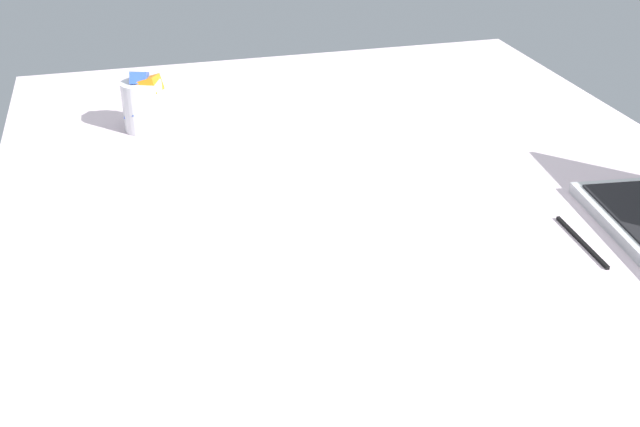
{
  "coord_description": "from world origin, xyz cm",
  "views": [
    {
      "loc": [
        123.08,
        -42.95,
        84.99
      ],
      "look_at": [
        14.83,
        -14.27,
        24.0
      ],
      "focal_mm": 43.75,
      "sensor_mm": 36.0,
      "label": 1
    }
  ],
  "objects": [
    {
      "name": "bed_mattress",
      "position": [
        0.0,
        0.0,
        9.0
      ],
      "size": [
        180.0,
        140.0,
        18.0
      ],
      "primitive_type": "cube",
      "color": "silver",
      "rests_on": "ground"
    },
    {
      "name": "snack_cup",
      "position": [
        -44.23,
        -39.09,
        23.99
      ],
      "size": [
        9.0,
        9.66,
        13.81
      ],
      "color": "silver",
      "rests_on": "bed_mattress"
    },
    {
      "name": "charger_cable",
      "position": [
        25.53,
        28.37,
        18.3
      ],
      "size": [
        17.01,
        1.46,
        0.6
      ],
      "primitive_type": "cube",
      "rotation": [
        0.0,
        0.0,
        -0.05
      ],
      "color": "black",
      "rests_on": "bed_mattress"
    }
  ]
}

